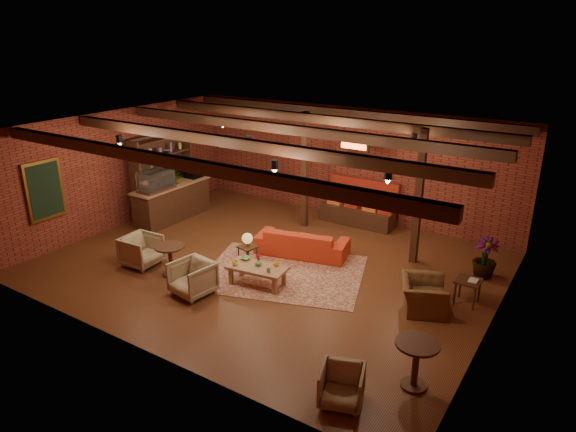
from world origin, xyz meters
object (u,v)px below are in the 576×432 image
Objects in this scene: armchair_a at (141,249)px; armchair_far at (342,384)px; side_table_lamp at (247,241)px; round_table_right at (416,357)px; armchair_right at (424,290)px; sofa at (302,242)px; round_table_left at (170,255)px; side_table_book at (468,282)px; plant_tall at (491,219)px; armchair_b at (192,277)px; coffee_table at (257,268)px.

armchair_a is 1.23× the size of armchair_far.
side_table_lamp is 5.25m from round_table_right.
armchair_a is at bearing 81.59° from armchair_right.
side_table_lamp is 5.05m from armchair_far.
round_table_right is at bearing 127.80° from sofa.
round_table_right reaches higher than sofa.
side_table_book is at bearing 21.00° from round_table_left.
side_table_lamp is 1.13× the size of round_table_left.
side_table_book is 0.20× the size of plant_tall.
round_table_right is (0.00, -3.05, 0.04)m from side_table_book.
armchair_right reaches higher than armchair_far.
plant_tall is at bearing 63.46° from armchair_far.
armchair_b is at bearing 144.50° from armchair_far.
side_table_book is 0.85× the size of armchair_far.
armchair_b is at bearing -93.65° from side_table_lamp.
armchair_right is (4.14, 0.24, -0.18)m from side_table_lamp.
armchair_a is 1.00× the size of armchair_b.
round_table_left is 0.88× the size of armchair_b.
armchair_far is 0.24× the size of plant_tall.
side_table_lamp reaches higher than coffee_table.
armchair_right reaches higher than coffee_table.
round_table_left is (-1.92, -0.66, 0.09)m from coffee_table.
plant_tall is at bearing -177.04° from sofa.
plant_tall is (6.89, 3.71, 0.98)m from armchair_a.
armchair_b is at bearing -129.57° from coffee_table.
side_table_lamp reaches higher than sofa.
plant_tall reaches higher than armchair_a.
armchair_right is 2.42m from plant_tall.
side_table_lamp is (-0.77, -1.19, 0.28)m from sofa.
side_table_lamp is (-0.77, 0.69, 0.22)m from coffee_table.
armchair_right is at bearing -107.58° from plant_tall.
coffee_table is 2.43× the size of side_table_book.
plant_tall is at bearing -40.39° from armchair_right.
side_table_book is (4.04, 1.63, 0.10)m from coffee_table.
sofa is 3.19× the size of round_table_left.
armchair_a is (-0.92, -0.01, -0.08)m from round_table_left.
plant_tall is (4.81, 2.35, 0.78)m from side_table_lamp.
armchair_right is at bearing 33.71° from armchair_b.
side_table_book is (4.05, -0.24, 0.16)m from sofa.
round_table_right is at bearing -90.00° from side_table_book.
plant_tall reaches higher than coffee_table.
coffee_table is 1.06m from side_table_lamp.
side_table_book is (4.81, 0.94, -0.11)m from side_table_lamp.
armchair_right is at bearing 106.01° from round_table_right.
plant_tall is at bearing -64.93° from armchair_a.
coffee_table is at bearing 59.05° from armchair_b.
armchair_b is 1.22× the size of armchair_far.
side_table_lamp is 4.15m from armchair_right.
armchair_right is 1.76× the size of side_table_book.
coffee_table is 0.49× the size of plant_tall.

